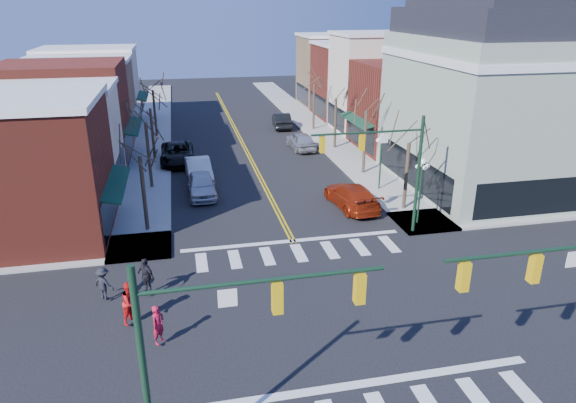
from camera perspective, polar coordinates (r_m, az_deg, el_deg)
ground at (r=23.69m, az=4.73°, el=-12.37°), size 160.00×160.00×0.00m
sidewalk_left at (r=41.04m, az=-15.31°, el=1.95°), size 3.50×70.00×0.15m
sidewalk_right at (r=43.52m, az=8.31°, el=3.58°), size 3.50×70.00×0.15m
bldg_left_brick_a at (r=33.29m, az=-28.19°, el=2.81°), size 10.00×8.50×8.00m
bldg_left_stucco_a at (r=40.58m, az=-25.42°, el=5.85°), size 10.00×7.00×7.50m
bldg_left_brick_b at (r=48.12m, az=-23.56°, el=8.88°), size 10.00×9.00×8.50m
bldg_left_tan at (r=56.16m, az=-22.03°, el=10.27°), size 10.00×7.50×7.80m
bldg_left_stucco_b at (r=63.69m, az=-21.00°, el=11.72°), size 10.00×8.00×8.20m
bldg_right_brick_a at (r=50.32m, az=13.64°, el=10.21°), size 10.00×8.50×8.00m
bldg_right_stucco at (r=57.15m, az=10.39°, el=12.73°), size 10.00×7.00×10.00m
bldg_right_brick_b at (r=64.19m, az=7.80°, el=13.09°), size 10.00×8.00×8.50m
bldg_right_tan at (r=71.67m, az=5.63°, el=14.21°), size 10.00×8.00×9.00m
victorian_corner at (r=40.72m, az=22.03°, el=10.61°), size 12.25×14.25×13.30m
traffic_mast_near_left at (r=14.17m, az=-8.26°, el=-15.21°), size 6.60×0.28×7.20m
traffic_mast_far_right at (r=29.85m, az=11.21°, el=4.51°), size 6.60×0.28×7.20m
lamppost_corner at (r=32.41m, az=14.57°, el=2.31°), size 0.36×0.36×4.33m
lamppost_midblock at (r=38.06m, az=10.32°, el=5.43°), size 0.36×0.36×4.33m
tree_left_a at (r=31.78m, az=-15.71°, el=0.71°), size 0.24×0.24×4.76m
tree_left_b at (r=39.35m, az=-15.20°, el=4.88°), size 0.24×0.24×5.04m
tree_left_c at (r=47.15m, az=-14.81°, el=7.25°), size 0.24×0.24×4.55m
tree_left_d at (r=54.93m, az=-14.56°, el=9.36°), size 0.24×0.24×4.90m
tree_right_a at (r=34.83m, az=12.99°, el=2.63°), size 0.24×0.24×4.62m
tree_right_b at (r=41.81m, az=8.51°, el=6.43°), size 0.24×0.24×5.18m
tree_right_c at (r=49.21m, az=5.28°, el=8.59°), size 0.24×0.24×4.83m
tree_right_d at (r=56.72m, az=2.88°, el=10.40°), size 0.24×0.24×4.97m
car_left_near at (r=37.55m, az=-9.61°, el=1.87°), size 2.07×4.96×1.68m
car_left_mid at (r=40.81m, az=-9.88°, el=3.45°), size 2.10×5.31×1.72m
car_left_far at (r=45.90m, az=-12.21°, el=5.26°), size 2.86×6.14×1.70m
car_right_near at (r=35.16m, az=7.08°, el=0.63°), size 2.84×5.86×1.64m
car_right_mid at (r=49.17m, az=1.44°, el=6.77°), size 2.29×5.01×1.67m
car_right_far at (r=58.00m, az=-0.72°, el=9.00°), size 2.19×5.20×1.67m
pedestrian_red_a at (r=21.83m, az=-14.23°, el=-13.11°), size 0.70×0.74×1.70m
pedestrian_red_b at (r=23.36m, az=-17.07°, el=-10.65°), size 1.11×1.17×1.92m
pedestrian_dark_a at (r=25.34m, az=-15.52°, el=-7.96°), size 1.06×1.07×1.82m
pedestrian_dark_b at (r=25.51m, az=-19.81°, el=-8.56°), size 1.19×1.07×1.61m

